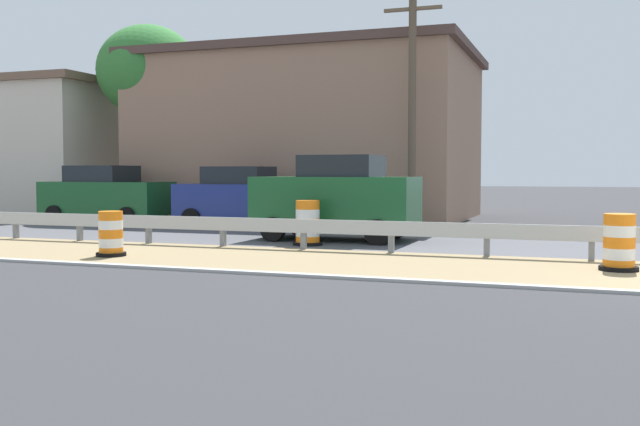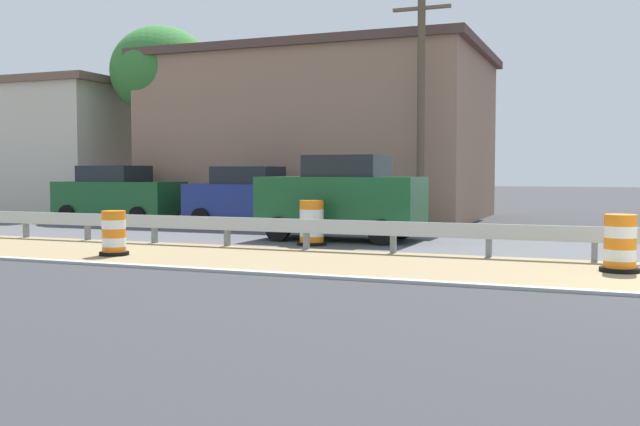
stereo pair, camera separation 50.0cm
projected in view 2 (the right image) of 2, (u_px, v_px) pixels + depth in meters
name	position (u px, v px, depth m)	size (l,w,h in m)	color
traffic_barrel_nearest	(620.00, 246.00, 13.04)	(0.69, 0.69, 1.04)	orange
traffic_barrel_close	(312.00, 225.00, 17.80)	(0.74, 0.74, 1.11)	orange
traffic_barrel_mid	(114.00, 235.00, 15.64)	(0.63, 0.63, 0.96)	orange
car_lead_near_lane	(342.00, 198.00, 19.08)	(2.11, 4.22, 2.23)	#195128
car_mid_far_lane	(118.00, 194.00, 25.67)	(2.13, 4.64, 2.01)	#195128
car_distant_a	(252.00, 197.00, 23.55)	(1.93, 4.37, 1.97)	navy
roadside_shop_near	(324.00, 136.00, 28.83)	(8.68, 12.69, 6.39)	#93705B
roadside_shop_far	(13.00, 150.00, 34.07)	(8.46, 14.92, 5.62)	beige
utility_pole_near	(421.00, 107.00, 22.32)	(0.24, 1.80, 7.29)	brown
tree_roadside	(161.00, 73.00, 28.56)	(3.95, 3.95, 7.51)	brown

